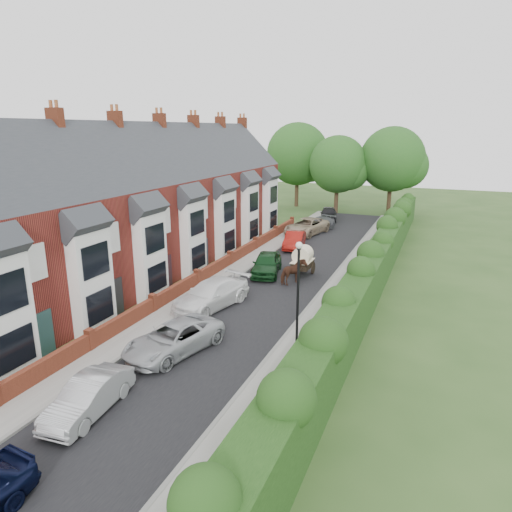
{
  "coord_description": "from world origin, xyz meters",
  "views": [
    {
      "loc": [
        9.13,
        -14.84,
        10.0
      ],
      "look_at": [
        -1.53,
        10.89,
        2.2
      ],
      "focal_mm": 32.0,
      "sensor_mm": 36.0,
      "label": 1
    }
  ],
  "objects": [
    {
      "name": "tree_far_left",
      "position": [
        -2.65,
        40.08,
        5.71
      ],
      "size": [
        7.14,
        6.8,
        9.29
      ],
      "color": "#332316",
      "rests_on": "ground"
    },
    {
      "name": "lamppost",
      "position": [
        3.4,
        4.0,
        3.3
      ],
      "size": [
        0.32,
        0.32,
        5.16
      ],
      "color": "black",
      "rests_on": "ground"
    },
    {
      "name": "car_red",
      "position": [
        -2.45,
        21.8,
        0.71
      ],
      "size": [
        2.2,
        4.5,
        1.42
      ],
      "primitive_type": "imported",
      "rotation": [
        0.0,
        0.0,
        0.17
      ],
      "color": "maroon",
      "rests_on": "ground"
    },
    {
      "name": "car_grey",
      "position": [
        -2.25,
        29.4,
        0.67
      ],
      "size": [
        2.77,
        4.88,
        1.33
      ],
      "primitive_type": "imported",
      "rotation": [
        0.0,
        0.0,
        -0.2
      ],
      "color": "slate",
      "rests_on": "ground"
    },
    {
      "name": "pavement_hedge_side",
      "position": [
        3.6,
        11.0,
        0.06
      ],
      "size": [
        2.2,
        58.0,
        0.12
      ],
      "primitive_type": "cube",
      "color": "gray",
      "rests_on": "ground"
    },
    {
      "name": "tree_far_right",
      "position": [
        3.39,
        42.08,
        6.31
      ],
      "size": [
        7.98,
        7.6,
        10.31
      ],
      "color": "#332316",
      "rests_on": "ground"
    },
    {
      "name": "ground",
      "position": [
        0.0,
        0.0,
        0.0
      ],
      "size": [
        140.0,
        140.0,
        0.0
      ],
      "primitive_type": "plane",
      "color": "#2D4C1E",
      "rests_on": "ground"
    },
    {
      "name": "road",
      "position": [
        -0.5,
        11.0,
        0.01
      ],
      "size": [
        6.0,
        58.0,
        0.02
      ],
      "primitive_type": "cube",
      "color": "black",
      "rests_on": "ground"
    },
    {
      "name": "horse_cart",
      "position": [
        0.41,
        14.76,
        1.21
      ],
      "size": [
        1.33,
        2.95,
        2.12
      ],
      "color": "black",
      "rests_on": "ground"
    },
    {
      "name": "car_green",
      "position": [
        -2.02,
        14.03,
        0.78
      ],
      "size": [
        2.82,
        4.86,
        1.56
      ],
      "primitive_type": "imported",
      "rotation": [
        0.0,
        0.0,
        0.23
      ],
      "color": "#113918",
      "rests_on": "ground"
    },
    {
      "name": "car_beige",
      "position": [
        -3.0,
        27.33,
        0.79
      ],
      "size": [
        3.76,
        6.11,
        1.58
      ],
      "primitive_type": "imported",
      "rotation": [
        0.0,
        0.0,
        -0.21
      ],
      "color": "tan",
      "rests_on": "ground"
    },
    {
      "name": "tree_far_back",
      "position": [
        -8.59,
        43.08,
        6.62
      ],
      "size": [
        8.4,
        8.0,
        10.82
      ],
      "color": "#332316",
      "rests_on": "ground"
    },
    {
      "name": "hedge",
      "position": [
        5.4,
        11.0,
        1.6
      ],
      "size": [
        2.1,
        58.0,
        2.85
      ],
      "color": "black",
      "rests_on": "ground"
    },
    {
      "name": "kerb_house_side",
      "position": [
        -3.55,
        11.0,
        0.07
      ],
      "size": [
        0.18,
        58.0,
        0.13
      ],
      "primitive_type": "cube",
      "color": "gray",
      "rests_on": "ground"
    },
    {
      "name": "car_white",
      "position": [
        -2.72,
        7.0,
        0.78
      ],
      "size": [
        3.36,
        5.71,
        1.55
      ],
      "primitive_type": "imported",
      "rotation": [
        0.0,
        0.0,
        -0.24
      ],
      "color": "white",
      "rests_on": "ground"
    },
    {
      "name": "garden_wall_row",
      "position": [
        -5.35,
        10.0,
        0.46
      ],
      "size": [
        0.35,
        40.35,
        1.1
      ],
      "color": "brown",
      "rests_on": "ground"
    },
    {
      "name": "terrace_row",
      "position": [
        -10.87,
        9.98,
        4.47
      ],
      "size": [
        9.05,
        40.5,
        11.5
      ],
      "color": "maroon",
      "rests_on": "ground"
    },
    {
      "name": "car_silver_a",
      "position": [
        -2.01,
        -3.78,
        0.66
      ],
      "size": [
        1.74,
        4.1,
        1.32
      ],
      "primitive_type": "imported",
      "rotation": [
        0.0,
        0.0,
        0.09
      ],
      "color": "#AFB0B4",
      "rests_on": "ground"
    },
    {
      "name": "kerb_hedge_side",
      "position": [
        2.55,
        11.0,
        0.07
      ],
      "size": [
        0.18,
        58.0,
        0.13
      ],
      "primitive_type": "cube",
      "color": "gray",
      "rests_on": "ground"
    },
    {
      "name": "car_silver_b",
      "position": [
        -1.68,
        1.4,
        0.7
      ],
      "size": [
        3.52,
        5.45,
        1.4
      ],
      "primitive_type": "imported",
      "rotation": [
        0.0,
        0.0,
        -0.26
      ],
      "color": "#AFB2B7",
      "rests_on": "ground"
    },
    {
      "name": "horse",
      "position": [
        0.41,
        12.66,
        0.82
      ],
      "size": [
        1.6,
        2.14,
        1.65
      ],
      "primitive_type": "imported",
      "rotation": [
        0.0,
        0.0,
        2.73
      ],
      "color": "#462619",
      "rests_on": "ground"
    },
    {
      "name": "car_black",
      "position": [
        -2.68,
        35.0,
        0.76
      ],
      "size": [
        2.73,
        4.75,
        1.52
      ],
      "primitive_type": "imported",
      "rotation": [
        0.0,
        0.0,
        0.22
      ],
      "color": "black",
      "rests_on": "ground"
    },
    {
      "name": "pavement_house_side",
      "position": [
        -4.35,
        11.0,
        0.06
      ],
      "size": [
        1.7,
        58.0,
        0.12
      ],
      "primitive_type": "cube",
      "color": "gray",
      "rests_on": "ground"
    }
  ]
}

